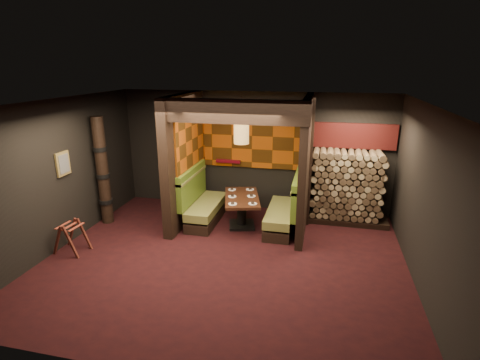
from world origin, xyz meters
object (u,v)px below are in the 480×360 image
pendant_lamp (241,133)px  totem_column (103,172)px  booth_bench_right (285,211)px  luggage_rack (71,236)px  dining_table (242,207)px  booth_bench_left (202,204)px  firewood_stack (350,187)px

pendant_lamp → totem_column: 3.20m
booth_bench_right → totem_column: bearing=-172.1°
booth_bench_right → totem_column: (-3.98, -0.55, 0.79)m
pendant_lamp → luggage_rack: pendant_lamp is taller
luggage_rack → dining_table: bearing=32.6°
booth_bench_left → booth_bench_right: size_ratio=1.00×
booth_bench_left → firewood_stack: bearing=12.2°
pendant_lamp → firewood_stack: pendant_lamp is taller
booth_bench_left → totem_column: 2.30m
booth_bench_right → luggage_rack: (-3.86, -1.97, -0.08)m
dining_table → totem_column: totem_column is taller
booth_bench_left → luggage_rack: bearing=-134.9°
booth_bench_left → dining_table: 0.96m
pendant_lamp → luggage_rack: bearing=-148.1°
totem_column → firewood_stack: totem_column is taller
booth_bench_left → totem_column: size_ratio=0.67×
pendant_lamp → booth_bench_left: bearing=170.5°
luggage_rack → firewood_stack: (5.21, 2.67, 0.49)m
luggage_rack → totem_column: totem_column is taller
pendant_lamp → luggage_rack: size_ratio=1.48×
booth_bench_right → luggage_rack: size_ratio=2.45×
luggage_rack → totem_column: bearing=94.9°
pendant_lamp → firewood_stack: size_ratio=0.56×
dining_table → pendant_lamp: size_ratio=1.51×
pendant_lamp → luggage_rack: (-2.91, -1.81, -1.78)m
booth_bench_left → pendant_lamp: 1.96m
booth_bench_left → firewood_stack: 3.35m
booth_bench_right → luggage_rack: booth_bench_right is taller
dining_table → firewood_stack: bearing=19.4°
booth_bench_left → booth_bench_right: 1.89m
firewood_stack → dining_table: bearing=-160.6°
booth_bench_left → dining_table: bearing=-6.5°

